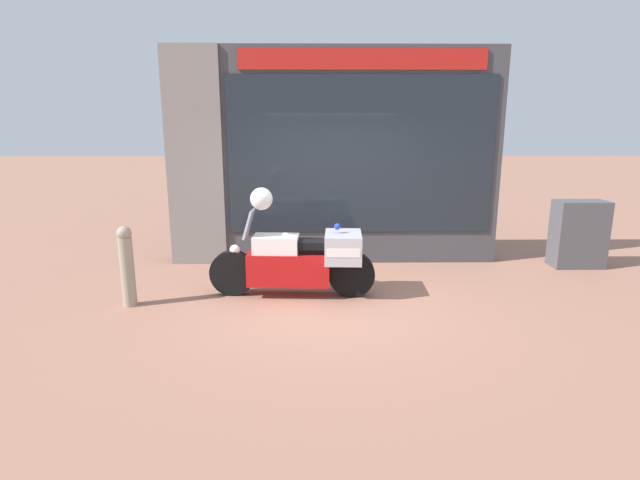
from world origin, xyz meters
The scene contains 7 objects.
ground_plane centered at (0.00, 0.00, 0.00)m, with size 60.00×60.00×0.00m, color #9E6B56.
shop_building centered at (-0.40, 2.00, 1.77)m, with size 5.49×0.55×3.53m.
window_display centered at (0.39, 2.03, 0.45)m, with size 4.12×0.30×1.83m.
paramedic_motorcycle centered at (-0.49, 0.15, 0.52)m, with size 2.27×0.69×1.20m.
utility_cabinet centered at (4.02, 1.54, 0.55)m, with size 0.82×0.43×1.10m, color #4C4C51.
white_helmet centered at (-1.04, 0.18, 1.35)m, with size 0.30×0.30×0.30m, color white.
street_bollard centered at (-2.75, -0.21, 0.55)m, with size 0.19×0.19×1.06m.
Camera 1 is at (-0.34, -6.41, 2.34)m, focal length 28.00 mm.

